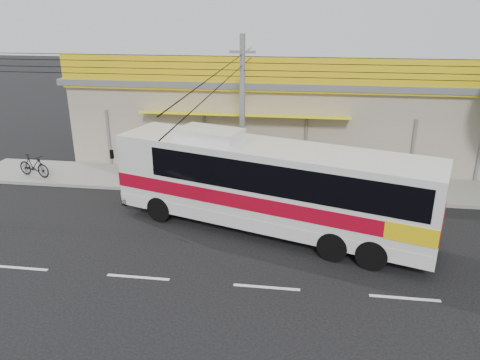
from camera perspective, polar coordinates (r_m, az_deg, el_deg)
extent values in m
plane|color=black|center=(16.52, 4.00, -8.18)|extent=(120.00, 120.00, 0.00)
cube|color=gray|center=(21.93, 5.16, -0.49)|extent=(30.00, 3.20, 0.15)
cube|color=#A69A86|center=(26.72, 5.96, 7.87)|extent=(22.00, 8.00, 4.20)
cube|color=#5B5E63|center=(26.32, 6.14, 12.65)|extent=(22.60, 8.60, 0.30)
cube|color=yellow|center=(22.16, 5.77, 12.62)|extent=(22.00, 0.24, 1.60)
cube|color=#AB0928|center=(22.30, 0.50, 12.77)|extent=(9.00, 0.10, 1.20)
cube|color=#157716|center=(22.82, 22.63, 11.41)|extent=(2.40, 0.10, 1.10)
cube|color=#AB0928|center=(24.22, -16.57, 12.57)|extent=(3.00, 0.10, 1.10)
cube|color=#F9EC0D|center=(22.49, 0.44, 7.92)|extent=(10.00, 1.20, 0.37)
cube|color=silver|center=(16.94, 3.61, -0.47)|extent=(11.91, 5.95, 2.84)
cube|color=#A3061B|center=(17.07, 3.59, -1.55)|extent=(11.96, 6.00, 0.54)
cube|color=#E2BC0B|center=(16.02, 20.67, -4.45)|extent=(2.26, 2.87, 0.59)
cube|color=black|center=(16.49, 5.86, 1.21)|extent=(10.07, 5.38, 1.08)
cube|color=black|center=(19.60, -12.21, 3.40)|extent=(0.81, 2.09, 1.47)
cube|color=silver|center=(17.47, -3.73, 5.68)|extent=(2.65, 2.03, 0.35)
cylinder|color=black|center=(18.43, -9.73, -3.48)|extent=(1.06, 0.61, 1.02)
cylinder|color=black|center=(20.11, -6.11, -1.20)|extent=(1.06, 0.61, 1.02)
cylinder|color=black|center=(15.57, 15.79, -8.75)|extent=(1.06, 0.61, 1.02)
cylinder|color=black|center=(17.53, 17.18, -5.47)|extent=(1.06, 0.61, 1.02)
imported|color=#9C0B10|center=(22.90, -4.55, 2.03)|extent=(2.10, 1.49, 1.05)
imported|color=black|center=(24.52, -23.85, 1.62)|extent=(1.90, 0.98, 1.10)
cylinder|color=slate|center=(19.35, 0.28, 7.19)|extent=(0.22, 0.22, 6.90)
cube|color=slate|center=(18.91, 0.30, 15.35)|extent=(1.03, 0.10, 0.10)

